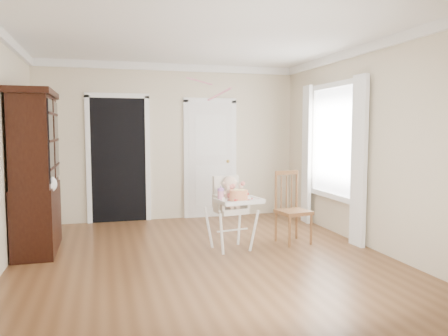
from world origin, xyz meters
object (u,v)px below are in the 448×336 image
object	(u,v)px
cake	(239,195)
dining_chair	(292,209)
china_cabinet	(36,172)
high_chair	(231,204)
sippy_cup	(221,194)

from	to	relation	value
cake	dining_chair	size ratio (longest dim) A/B	0.30
china_cabinet	dining_chair	bearing A→B (deg)	-8.19
dining_chair	high_chair	bearing A→B (deg)	178.30
cake	dining_chair	xyz separation A→B (m)	(0.89, 0.35, -0.29)
high_chair	sippy_cup	size ratio (longest dim) A/B	5.01
dining_chair	cake	bearing A→B (deg)	-167.59
high_chair	china_cabinet	bearing A→B (deg)	156.69
china_cabinet	dining_chair	size ratio (longest dim) A/B	2.08
high_chair	dining_chair	distance (m)	0.94
high_chair	china_cabinet	xyz separation A→B (m)	(-2.43, 0.60, 0.43)
sippy_cup	dining_chair	size ratio (longest dim) A/B	0.20
sippy_cup	dining_chair	distance (m)	1.18
high_chair	dining_chair	bearing A→B (deg)	-1.82
high_chair	cake	size ratio (longest dim) A/B	3.30
high_chair	sippy_cup	bearing A→B (deg)	-150.18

